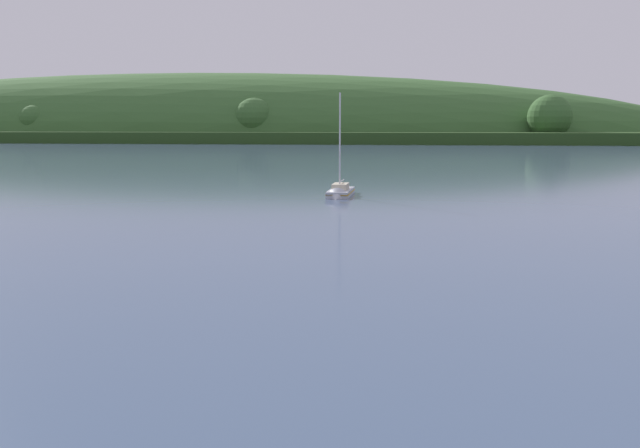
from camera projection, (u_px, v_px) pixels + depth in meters
far_shoreline_hill at (186, 139)px, 261.80m from camera, size 500.80×135.23×51.09m
sailboat_outer_reach at (340, 195)px, 59.62m from camera, size 2.63×6.69×10.00m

